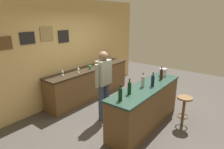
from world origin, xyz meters
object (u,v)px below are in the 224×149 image
at_px(bar_stool, 184,106).
at_px(coffee_mug, 90,67).
at_px(wine_bottle_a, 120,93).
at_px(wine_bottle_c, 143,81).
at_px(ice_bucket, 163,72).
at_px(wine_bottle_d, 153,80).
at_px(wine_glass_b, 78,68).
at_px(wine_glass_a, 62,71).
at_px(wine_bottle_b, 129,87).
at_px(wine_bottle_e, 161,74).
at_px(bartender, 104,81).

bearing_deg(bar_stool, coffee_mug, 93.56).
distance_m(bar_stool, wine_bottle_a, 1.69).
bearing_deg(wine_bottle_c, ice_bucket, -0.72).
distance_m(wine_bottle_a, wine_bottle_c, 0.85).
xyz_separation_m(wine_bottle_d, wine_glass_b, (-0.22, 2.07, -0.05)).
height_order(ice_bucket, wine_glass_a, ice_bucket).
height_order(wine_bottle_a, wine_bottle_c, same).
xyz_separation_m(wine_bottle_a, wine_bottle_d, (1.01, -0.12, 0.00)).
relative_size(bar_stool, ice_bucket, 3.62).
relative_size(wine_bottle_b, ice_bucket, 1.63).
relative_size(bar_stool, wine_bottle_e, 2.22).
bearing_deg(wine_glass_a, bar_stool, -69.42).
bearing_deg(bartender, wine_bottle_a, -123.61).
relative_size(bar_stool, wine_bottle_c, 2.22).
height_order(wine_glass_a, wine_glass_b, same).
distance_m(bar_stool, wine_bottle_b, 1.43).
height_order(wine_bottle_e, wine_glass_b, wine_bottle_e).
xyz_separation_m(bar_stool, wine_bottle_d, (-0.40, 0.59, 0.60)).
relative_size(wine_bottle_e, coffee_mug, 2.45).
distance_m(wine_bottle_d, coffee_mug, 2.09).
relative_size(bartender, wine_bottle_c, 5.29).
xyz_separation_m(wine_bottle_e, ice_bucket, (0.29, 0.08, -0.04)).
bearing_deg(wine_glass_a, wine_bottle_b, -90.43).
relative_size(wine_bottle_d, ice_bucket, 1.63).
xyz_separation_m(bar_stool, wine_glass_b, (-0.62, 2.66, 0.55)).
xyz_separation_m(wine_bottle_b, ice_bucket, (1.49, -0.03, -0.04)).
bearing_deg(ice_bucket, wine_bottle_d, -170.97).
bearing_deg(bartender, wine_bottle_e, -44.48).
bearing_deg(wine_bottle_e, wine_bottle_d, -174.76).
distance_m(wine_bottle_e, coffee_mug, 2.05).
bearing_deg(wine_bottle_d, wine_glass_b, 96.15).
xyz_separation_m(bartender, wine_bottle_e, (0.97, -0.95, 0.12)).
xyz_separation_m(wine_glass_a, wine_glass_b, (0.42, -0.13, 0.00)).
distance_m(wine_bottle_b, coffee_mug, 2.11).
bearing_deg(bartender, ice_bucket, -34.67).
relative_size(wine_bottle_e, ice_bucket, 1.63).
height_order(bar_stool, coffee_mug, coffee_mug).
relative_size(bar_stool, coffee_mug, 5.44).
height_order(wine_glass_b, coffee_mug, wine_glass_b).
bearing_deg(wine_glass_a, wine_bottle_c, -76.87).
bearing_deg(wine_bottle_e, coffee_mug, 98.63).
bearing_deg(wine_bottle_a, ice_bucket, 0.28).
xyz_separation_m(bar_stool, wine_bottle_b, (-1.06, 0.75, 0.60)).
bearing_deg(wine_glass_a, wine_bottle_d, -73.67).
height_order(wine_bottle_b, coffee_mug, wine_bottle_b).
bearing_deg(coffee_mug, wine_bottle_a, -122.61).
relative_size(bar_stool, wine_glass_b, 4.39).
height_order(bartender, wine_bottle_d, bartender).
bearing_deg(wine_bottle_c, wine_bottle_e, -7.63).
bearing_deg(ice_bucket, wine_glass_b, 118.60).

